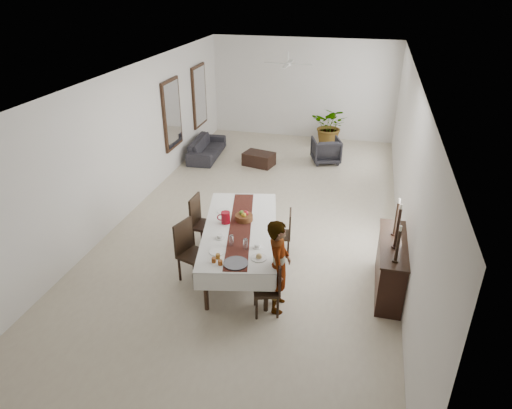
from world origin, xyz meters
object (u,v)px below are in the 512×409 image
Objects in this scene: dining_table_top at (240,229)px; red_pitcher at (226,218)px; sofa at (207,148)px; woman at (278,266)px; sideboard_body at (390,268)px.

red_pitcher reaches higher than dining_table_top.
red_pitcher reaches higher than sofa.
woman reaches higher than red_pitcher.
red_pitcher is at bearing -160.55° from sofa.
red_pitcher is at bearing 176.33° from sideboard_body.
dining_table_top is 12.00× the size of red_pitcher.
sideboard_body is at bearing -70.28° from woman.
red_pitcher is (-0.31, 0.10, 0.15)m from dining_table_top.
sofa is (-3.46, 6.34, -0.54)m from woman.
sideboard_body is (3.00, -0.19, -0.48)m from red_pitcher.
woman reaches higher than sofa.
dining_table_top is 1.70× the size of sideboard_body.
woman is 2.03m from sideboard_body.
red_pitcher reaches higher than sideboard_body.
woman reaches higher than sideboard_body.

